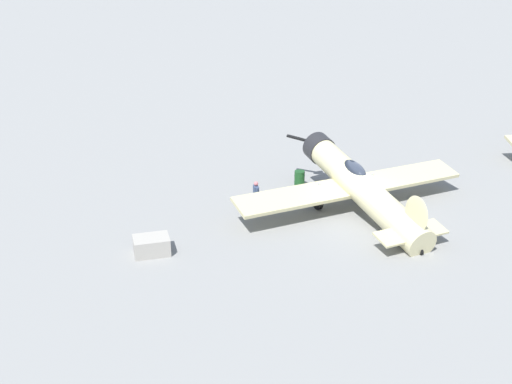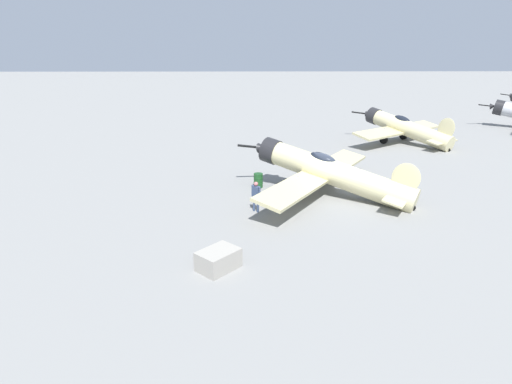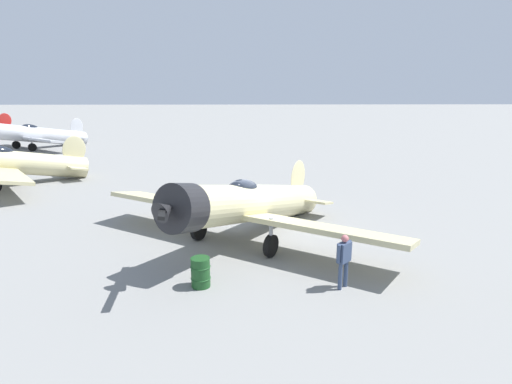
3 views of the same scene
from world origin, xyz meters
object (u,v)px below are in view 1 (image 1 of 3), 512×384
ground_crew_mechanic (256,194)px  fuel_drum (299,179)px  equipment_crate (152,245)px  airplane_foreground (359,186)px

ground_crew_mechanic → fuel_drum: (-4.21, 0.24, -0.55)m
ground_crew_mechanic → equipment_crate: 6.30m
ground_crew_mechanic → equipment_crate: (6.07, -1.60, -0.62)m
airplane_foreground → fuel_drum: bearing=12.9°
ground_crew_mechanic → fuel_drum: 4.25m
equipment_crate → ground_crew_mechanic: bearing=165.2°
ground_crew_mechanic → equipment_crate: ground_crew_mechanic is taller
airplane_foreground → equipment_crate: 10.62m
airplane_foreground → fuel_drum: size_ratio=12.67×
airplane_foreground → fuel_drum: 4.45m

